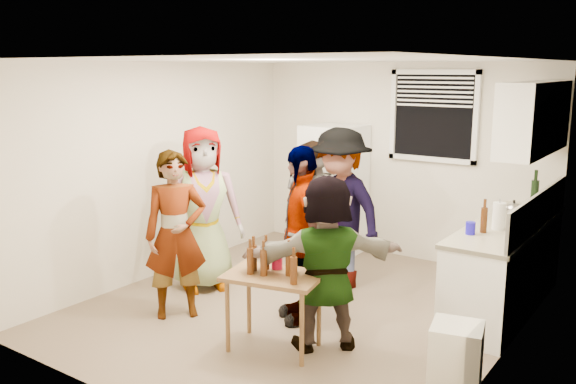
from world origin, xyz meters
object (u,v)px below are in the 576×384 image
Objects in this scene: beer_bottle_counter at (483,232)px; red_cup at (277,269)px; wine_bottle at (533,209)px; guest_grey at (205,287)px; blue_cup at (470,234)px; guest_black at (301,319)px; guest_back_left at (314,270)px; guest_orange at (325,346)px; beer_bottle_table at (254,270)px; serving_table at (274,348)px; guest_stripe at (179,315)px; refrigerator at (334,190)px; trash_bin at (456,362)px; kettle at (513,216)px; guest_back_right at (339,287)px.

beer_bottle_counter is 1.86× the size of red_cup.
wine_bottle reaches higher than guest_grey.
blue_cup reaches higher than guest_black.
guest_black is at bearing 100.56° from red_cup.
guest_back_left is 1.02× the size of guest_orange.
beer_bottle_table reaches higher than guest_grey.
beer_bottle_counter is 3.08m from guest_grey.
guest_orange is at bearing 40.90° from serving_table.
beer_bottle_table reaches higher than serving_table.
beer_bottle_counter is 1.05× the size of beer_bottle_table.
guest_back_left reaches higher than guest_stripe.
beer_bottle_table reaches higher than guest_orange.
beer_bottle_counter is at bearing -26.95° from refrigerator.
guest_back_left is (-2.14, 0.38, -0.90)m from beer_bottle_counter.
refrigerator is at bearing -178.02° from wine_bottle.
wine_bottle is 3.75m from guest_grey.
serving_table is (-1.57, -0.18, -0.25)m from trash_bin.
guest_back_left is at bearing 165.86° from blue_cup.
guest_stripe is (-2.56, -2.39, -0.90)m from kettle.
guest_grey is 1.38m from guest_back_left.
red_cup is 0.07× the size of guest_back_right.
wine_bottle is 2.62m from guest_back_left.
guest_stripe is (-2.43, -1.41, -0.90)m from blue_cup.
guest_back_right reaches higher than guest_grey.
blue_cup is (-0.08, -0.13, 0.00)m from beer_bottle_counter.
red_cup reaches higher than guest_back_right.
refrigerator is at bearing 107.05° from beer_bottle_table.
beer_bottle_table is at bearing -173.48° from trash_bin.
guest_back_right reaches higher than guest_back_left.
serving_table is (-1.34, -2.45, -0.90)m from kettle.
wine_bottle is at bearing -2.98° from guest_stripe.
trash_bin is 0.33× the size of guest_stripe.
beer_bottle_counter reaches higher than serving_table.
beer_bottle_table is 1.24m from guest_stripe.
guest_back_right is 1.50m from guest_orange.
red_cup is at bearing 114.10° from serving_table.
beer_bottle_counter is at bearing -169.01° from guest_orange.
serving_table is 0.72m from beer_bottle_table.
kettle is 0.13× the size of guest_black.
guest_grey is at bearing -57.96° from guest_orange.
blue_cup is (2.27, -1.33, 0.05)m from refrigerator.
guest_back_right is at bearing -164.43° from kettle.
refrigerator is at bearing 36.93° from guest_stripe.
kettle reaches higher than beer_bottle_table.
serving_table is at bearing -53.32° from guest_back_left.
refrigerator is 7.07× the size of beer_bottle_counter.
blue_cup is 1.82m from guest_black.
trash_bin reaches higher than guest_stripe.
red_cup is 1.69m from guest_back_right.
guest_grey is at bearing -129.88° from guest_back_right.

